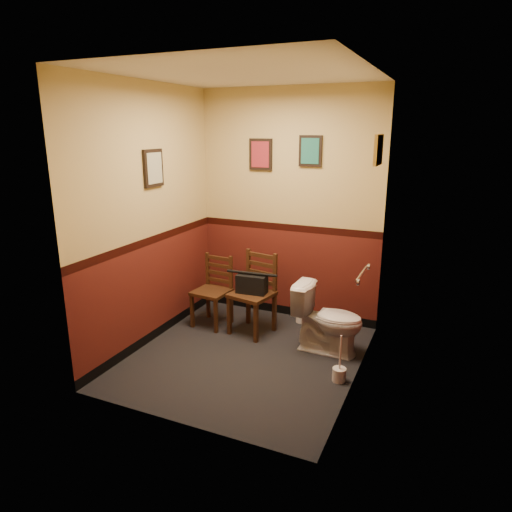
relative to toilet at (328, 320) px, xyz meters
The scene contains 17 objects.
floor 0.92m from the toilet, 147.73° to the right, with size 2.20×2.40×0.00m, color black.
ceiling 2.50m from the toilet, 147.73° to the right, with size 2.20×2.40×0.00m, color silver.
wall_back 1.44m from the toilet, 134.01° to the left, with size 2.20×2.70×0.00m, color #511912.
wall_front 2.06m from the toilet, 113.52° to the right, with size 2.20×2.70×0.00m, color #511912.
wall_left 2.13m from the toilet, 165.97° to the right, with size 2.40×2.70×0.00m, color #511912.
wall_right 1.16m from the toilet, 50.11° to the right, with size 2.40×2.70×0.00m, color #511912.
grab_bar 0.72m from the toilet, 30.36° to the right, with size 0.05×0.56×0.06m.
framed_print_back_a 2.06m from the toilet, 145.88° to the left, with size 0.28×0.04×0.36m.
framed_print_back_b 1.86m from the toilet, 122.96° to the left, with size 0.26×0.04×0.34m.
framed_print_left 2.37m from the toilet, 168.85° to the right, with size 0.04×0.30×0.38m.
framed_print_right 1.74m from the toilet, 22.02° to the left, with size 0.04×0.34×0.28m.
toilet is the anchor object (origin of this frame).
toilet_brush 0.65m from the toilet, 64.09° to the right, with size 0.13×0.13×0.45m.
chair_left 1.42m from the toilet, behind, with size 0.41×0.41×0.82m.
chair_right 0.91m from the toilet, behind, with size 0.50×0.50×0.91m.
handbag 0.94m from the toilet, behind, with size 0.34×0.19×0.24m.
tp_stack 0.77m from the toilet, 125.90° to the left, with size 0.23×0.12×0.20m.
Camera 1 is at (1.78, -3.80, 2.24)m, focal length 32.00 mm.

